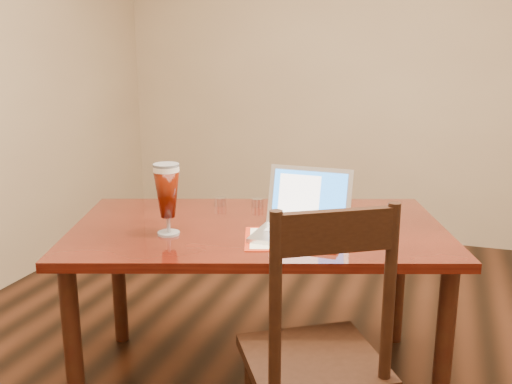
% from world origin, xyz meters
% --- Properties ---
extents(dining_table, '(1.81, 1.36, 1.05)m').
position_xyz_m(dining_table, '(-0.37, 0.21, 0.67)').
color(dining_table, '#53150B').
rests_on(dining_table, ground).
extents(dining_chair, '(0.61, 0.60, 1.06)m').
position_xyz_m(dining_chair, '(0.03, -0.35, 0.50)').
color(dining_chair, black).
rests_on(dining_chair, ground).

